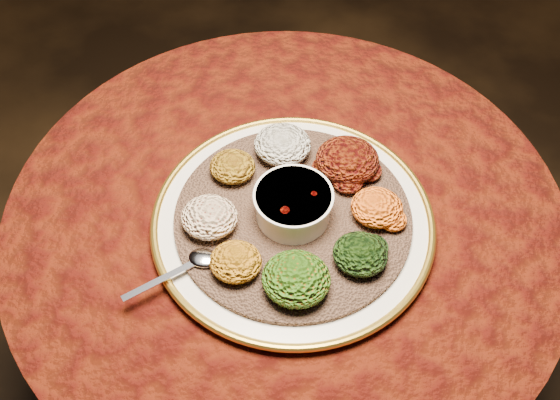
# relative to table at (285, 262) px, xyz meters

# --- Properties ---
(table) EXTENTS (0.96, 0.96, 0.73)m
(table) POSITION_rel_table_xyz_m (0.00, 0.00, 0.00)
(table) COLOR black
(table) RESTS_ON ground
(platter) EXTENTS (0.47, 0.47, 0.02)m
(platter) POSITION_rel_table_xyz_m (0.02, -0.04, 0.19)
(platter) COLOR beige
(platter) RESTS_ON table
(injera) EXTENTS (0.50, 0.50, 0.01)m
(injera) POSITION_rel_table_xyz_m (0.02, -0.04, 0.20)
(injera) COLOR brown
(injera) RESTS_ON platter
(stew_bowl) EXTENTS (0.13, 0.13, 0.05)m
(stew_bowl) POSITION_rel_table_xyz_m (0.02, -0.04, 0.24)
(stew_bowl) COLOR white
(stew_bowl) RESTS_ON injera
(spoon) EXTENTS (0.12, 0.11, 0.01)m
(spoon) POSITION_rel_table_xyz_m (-0.11, -0.16, 0.21)
(spoon) COLOR silver
(spoon) RESTS_ON injera
(portion_ayib) EXTENTS (0.10, 0.09, 0.05)m
(portion_ayib) POSITION_rel_table_xyz_m (-0.02, 0.09, 0.23)
(portion_ayib) COLOR beige
(portion_ayib) RESTS_ON injera
(portion_kitfo) EXTENTS (0.11, 0.10, 0.05)m
(portion_kitfo) POSITION_rel_table_xyz_m (0.09, 0.08, 0.23)
(portion_kitfo) COLOR black
(portion_kitfo) RESTS_ON injera
(portion_tikil) EXTENTS (0.08, 0.08, 0.04)m
(portion_tikil) POSITION_rel_table_xyz_m (0.15, -0.01, 0.23)
(portion_tikil) COLOR #B8620F
(portion_tikil) RESTS_ON injera
(portion_gomen) EXTENTS (0.09, 0.08, 0.04)m
(portion_gomen) POSITION_rel_table_xyz_m (0.14, -0.10, 0.23)
(portion_gomen) COLOR black
(portion_gomen) RESTS_ON injera
(portion_mixveg) EXTENTS (0.10, 0.10, 0.05)m
(portion_mixveg) POSITION_rel_table_xyz_m (0.05, -0.17, 0.23)
(portion_mixveg) COLOR #A3420A
(portion_mixveg) RESTS_ON injera
(portion_kik) EXTENTS (0.08, 0.08, 0.04)m
(portion_kik) POSITION_rel_table_xyz_m (-0.05, -0.15, 0.23)
(portion_kik) COLOR #A9630E
(portion_kik) RESTS_ON injera
(portion_timatim) EXTENTS (0.09, 0.09, 0.04)m
(portion_timatim) POSITION_rel_table_xyz_m (-0.11, -0.08, 0.23)
(portion_timatim) COLOR #700B06
(portion_timatim) RESTS_ON injera
(portion_shiro) EXTENTS (0.08, 0.07, 0.04)m
(portion_shiro) POSITION_rel_table_xyz_m (-0.10, 0.03, 0.23)
(portion_shiro) COLOR #876010
(portion_shiro) RESTS_ON injera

